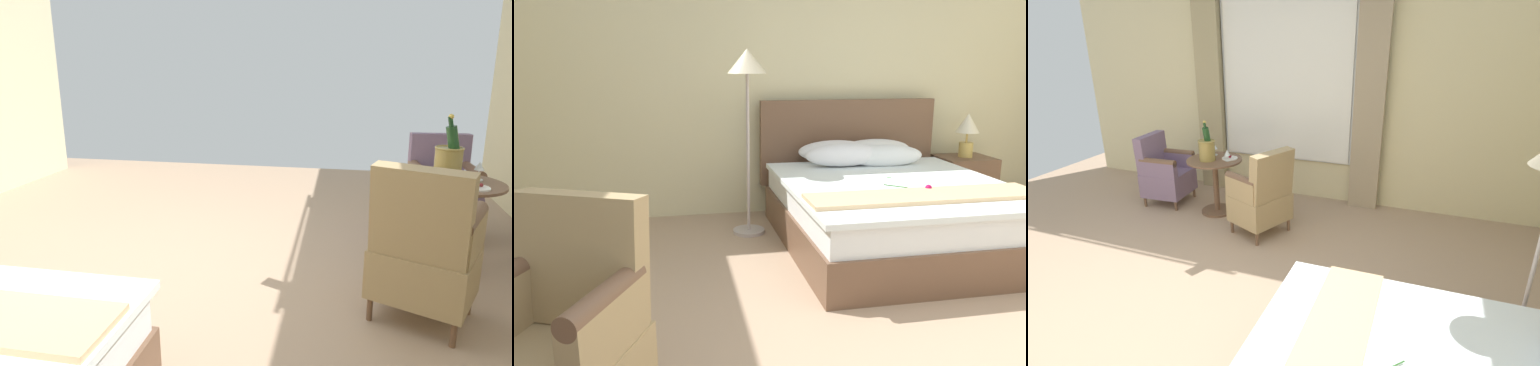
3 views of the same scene
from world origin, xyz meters
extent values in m
plane|color=tan|center=(0.00, 0.00, 0.00)|extent=(7.81, 7.81, 0.00)
cylinder|color=brown|center=(-1.97, -0.60, 0.01)|extent=(0.40, 0.40, 0.03)
cylinder|color=brown|center=(-1.97, -0.60, 0.34)|extent=(0.07, 0.07, 0.67)
cylinder|color=brown|center=(-1.97, -0.60, 0.68)|extent=(0.67, 0.67, 0.02)
cylinder|color=olive|center=(-1.91, -0.66, 0.81)|extent=(0.19, 0.19, 0.23)
torus|color=olive|center=(-1.91, -0.66, 0.93)|extent=(0.20, 0.20, 0.02)
cylinder|color=white|center=(-1.91, -0.66, 0.91)|extent=(0.17, 0.17, 0.03)
cylinder|color=#1E4723|center=(-1.93, -0.66, 0.95)|extent=(0.13, 0.08, 0.28)
cylinder|color=#193D1E|center=(-1.90, -0.66, 1.12)|extent=(0.05, 0.03, 0.08)
sphere|color=gold|center=(-1.90, -0.66, 1.15)|extent=(0.04, 0.04, 0.04)
cylinder|color=white|center=(-1.97, -0.42, 0.69)|extent=(0.06, 0.06, 0.01)
cylinder|color=white|center=(-1.97, -0.42, 0.73)|extent=(0.01, 0.01, 0.06)
cone|color=white|center=(-1.97, -0.42, 0.79)|extent=(0.07, 0.07, 0.07)
cylinder|color=white|center=(-2.13, -0.68, 0.69)|extent=(0.07, 0.07, 0.01)
cylinder|color=white|center=(-2.13, -0.68, 0.73)|extent=(0.01, 0.01, 0.07)
cone|color=white|center=(-2.13, -0.68, 0.80)|extent=(0.07, 0.07, 0.06)
cylinder|color=white|center=(-2.05, -0.44, 0.70)|extent=(0.19, 0.19, 0.01)
sphere|color=maroon|center=(-2.05, -0.43, 0.72)|extent=(0.02, 0.02, 0.02)
sphere|color=maroon|center=(-2.05, -0.44, 0.72)|extent=(0.03, 0.03, 0.03)
sphere|color=maroon|center=(-2.09, -0.45, 0.72)|extent=(0.03, 0.03, 0.03)
cylinder|color=brown|center=(-1.97, 0.03, 0.08)|extent=(0.04, 0.04, 0.15)
cylinder|color=brown|center=(-1.53, -0.17, 0.08)|extent=(0.04, 0.04, 0.15)
cylinder|color=brown|center=(-1.80, 0.41, 0.08)|extent=(0.04, 0.04, 0.15)
cylinder|color=brown|center=(-1.36, 0.21, 0.08)|extent=(0.04, 0.04, 0.15)
cube|color=tan|center=(-1.66, 0.12, 0.30)|extent=(0.71, 0.68, 0.30)
cube|color=tan|center=(-1.58, 0.30, 0.72)|extent=(0.55, 0.37, 0.53)
cube|color=tan|center=(-1.88, 0.20, 0.57)|extent=(0.27, 0.45, 0.23)
cylinder|color=brown|center=(-1.88, 0.20, 0.68)|extent=(0.27, 0.45, 0.09)
cube|color=tan|center=(-1.46, 0.01, 0.57)|extent=(0.27, 0.45, 0.23)
cylinder|color=brown|center=(-1.46, 0.01, 0.68)|extent=(0.27, 0.45, 0.09)
cylinder|color=brown|center=(-1.81, -1.11, 0.06)|extent=(0.04, 0.04, 0.13)
cylinder|color=brown|center=(-2.28, -1.14, 0.06)|extent=(0.04, 0.04, 0.13)
cylinder|color=brown|center=(-1.79, -1.56, 0.06)|extent=(0.04, 0.04, 0.13)
cylinder|color=brown|center=(-2.26, -1.59, 0.06)|extent=(0.04, 0.04, 0.13)
cube|color=slate|center=(-2.03, -1.35, 0.28)|extent=(0.58, 0.56, 0.30)
cube|color=slate|center=(-2.02, -1.56, 0.67)|extent=(0.53, 0.17, 0.47)
cube|color=slate|center=(-1.81, -1.32, 0.53)|extent=(0.12, 0.49, 0.19)
cylinder|color=brown|center=(-1.81, -1.32, 0.62)|extent=(0.12, 0.49, 0.09)
cube|color=slate|center=(-2.26, -1.34, 0.53)|extent=(0.12, 0.49, 0.19)
cylinder|color=brown|center=(-2.26, -1.34, 0.62)|extent=(0.12, 0.49, 0.09)
camera|label=1|loc=(-1.15, 2.78, 1.52)|focal=32.00mm
camera|label=2|loc=(-1.20, -1.65, 1.47)|focal=35.00mm
camera|label=3|loc=(2.04, 1.79, 2.12)|focal=28.00mm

